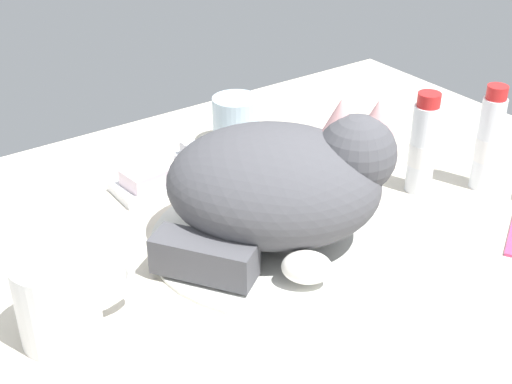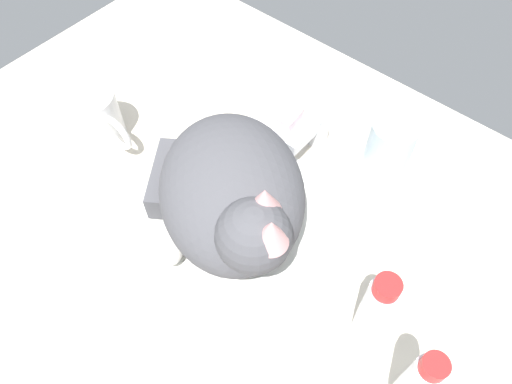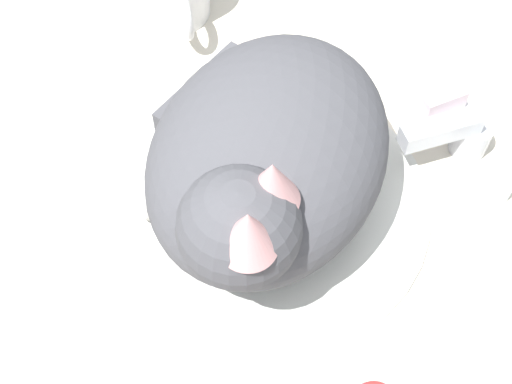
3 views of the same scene
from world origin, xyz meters
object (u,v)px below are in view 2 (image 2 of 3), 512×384
(faucet, at_px, (313,134))
(soap_bar, at_px, (281,114))
(cat, at_px, (232,196))
(toothpaste_bottle, at_px, (375,311))
(rinse_cup, at_px, (391,143))
(coffee_mug, at_px, (96,118))

(faucet, height_order, soap_bar, faucet)
(faucet, relative_size, cat, 0.43)
(faucet, xyz_separation_m, toothpaste_bottle, (0.24, -0.21, 0.04))
(rinse_cup, distance_m, toothpaste_bottle, 0.29)
(rinse_cup, xyz_separation_m, toothpaste_bottle, (0.13, -0.26, 0.03))
(faucet, bearing_deg, toothpaste_bottle, -41.53)
(faucet, relative_size, soap_bar, 2.22)
(soap_bar, height_order, toothpaste_bottle, toothpaste_bottle)
(coffee_mug, distance_m, soap_bar, 0.30)
(cat, xyz_separation_m, toothpaste_bottle, (0.23, -0.01, -0.02))
(cat, relative_size, toothpaste_bottle, 2.25)
(faucet, height_order, cat, cat)
(faucet, relative_size, coffee_mug, 1.11)
(faucet, xyz_separation_m, cat, (0.01, -0.20, 0.06))
(rinse_cup, bearing_deg, toothpaste_bottle, -63.90)
(coffee_mug, bearing_deg, faucet, 37.84)
(cat, bearing_deg, rinse_cup, 67.83)
(coffee_mug, height_order, toothpaste_bottle, toothpaste_bottle)
(faucet, height_order, coffee_mug, coffee_mug)
(coffee_mug, xyz_separation_m, toothpaste_bottle, (0.51, 0.00, 0.02))
(cat, distance_m, soap_bar, 0.22)
(faucet, distance_m, cat, 0.21)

